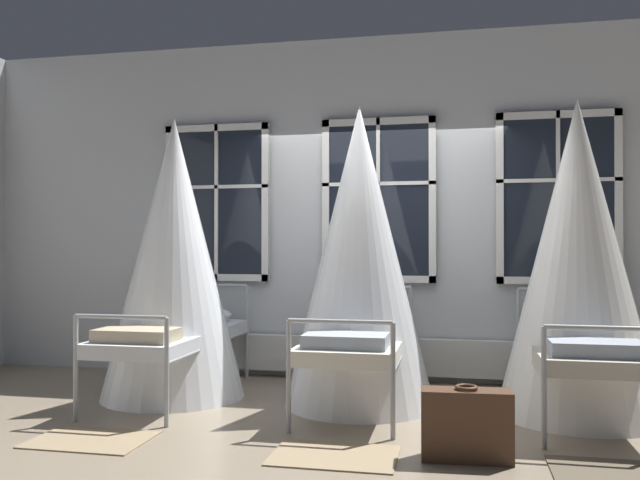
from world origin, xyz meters
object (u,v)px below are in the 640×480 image
object	(u,v)px
cot_first	(174,261)
cot_third	(578,262)
cot_second	(359,259)
suitcase_dark	(466,425)

from	to	relation	value
cot_first	cot_third	world-z (taller)	cot_third
cot_first	cot_second	bearing A→B (deg)	-89.18
suitcase_dark	cot_first	bearing A→B (deg)	149.84
cot_first	cot_second	size ratio (longest dim) A/B	0.98
cot_second	cot_third	size ratio (longest dim) A/B	1.01
cot_third	suitcase_dark	xyz separation A→B (m)	(-0.88, -1.29, -1.00)
cot_first	cot_third	bearing A→B (deg)	-89.82
cot_first	cot_third	distance (m)	3.42
cot_second	cot_first	bearing A→B (deg)	90.86
cot_first	suitcase_dark	size ratio (longest dim) A/B	4.37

